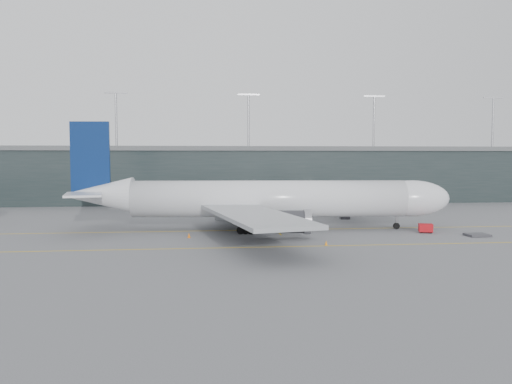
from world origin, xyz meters
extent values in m
plane|color=#5B5A5F|center=(0.00, 0.00, 0.00)|extent=(320.00, 320.00, 0.00)
cube|color=gold|center=(0.00, -4.00, 0.01)|extent=(160.00, 0.25, 0.02)
cube|color=gold|center=(0.00, -20.00, 0.01)|extent=(160.00, 0.25, 0.02)
cube|color=gold|center=(5.00, 20.00, 0.01)|extent=(0.25, 60.00, 0.02)
cube|color=#1D2828|center=(0.00, 58.00, 7.00)|extent=(240.00, 35.00, 14.00)
cube|color=#545859|center=(0.00, 58.00, 14.60)|extent=(240.00, 36.00, 1.20)
cylinder|color=#9E9EA3|center=(-30.00, 48.00, 22.00)|extent=(0.60, 0.60, 14.00)
cylinder|color=#9E9EA3|center=(5.00, 48.00, 22.00)|extent=(0.60, 0.60, 14.00)
cylinder|color=#9E9EA3|center=(40.00, 48.00, 22.00)|extent=(0.60, 0.60, 14.00)
cylinder|color=#9E9EA3|center=(75.00, 48.00, 22.00)|extent=(0.60, 0.60, 14.00)
cylinder|color=silver|center=(3.82, -3.62, 5.29)|extent=(46.26, 9.69, 6.19)
ellipsoid|color=silver|center=(28.21, -5.50, 5.29)|extent=(13.43, 7.17, 6.19)
cone|color=silver|center=(-24.55, -1.45, 5.99)|extent=(11.40, 6.77, 5.94)
cube|color=#94989C|center=(2.83, -3.55, 2.90)|extent=(16.31, 6.20, 2.00)
cube|color=black|center=(31.99, -5.79, 6.29)|extent=(2.42, 3.15, 0.80)
cube|color=#94989C|center=(-0.35, -18.82, 4.29)|extent=(14.63, 30.17, 0.55)
cylinder|color=#333338|center=(5.09, -13.23, 2.60)|extent=(7.24, 4.02, 3.49)
cube|color=#94989C|center=(2.02, 12.04, 4.29)|extent=(18.51, 30.27, 0.55)
cylinder|color=#333338|center=(6.54, 5.68, 2.60)|extent=(7.24, 4.02, 3.49)
cube|color=navy|center=(-26.04, -1.33, 12.28)|extent=(6.51, 0.99, 11.98)
cube|color=silver|center=(-25.96, -6.84, 6.49)|extent=(7.05, 9.84, 0.35)
cube|color=silver|center=(-25.12, 4.11, 6.49)|extent=(8.16, 10.30, 0.35)
cylinder|color=black|center=(25.72, -5.30, 0.55)|extent=(1.13, 0.48, 1.10)
cylinder|color=#9E9EA3|center=(25.72, -5.30, 1.30)|extent=(0.30, 0.30, 2.60)
cylinder|color=black|center=(-0.52, -8.10, 0.65)|extent=(1.33, 0.60, 1.30)
cylinder|color=black|center=(0.21, 1.46, 0.65)|extent=(1.33, 0.60, 1.30)
cube|color=#27272C|center=(20.42, 0.75, 4.66)|extent=(3.13, 3.48, 2.61)
cube|color=#27272C|center=(20.76, 8.48, 4.66)|extent=(2.86, 12.20, 2.33)
cube|color=#27272C|center=(21.29, 20.58, 4.66)|extent=(3.09, 12.21, 2.42)
cube|color=#27272C|center=(21.82, 32.68, 4.66)|extent=(3.32, 12.22, 2.52)
cylinder|color=#9E9EA3|center=(20.79, 9.13, 1.77)|extent=(0.47, 0.47, 3.54)
cube|color=#333338|center=(20.79, 9.13, 0.33)|extent=(1.92, 1.48, 0.65)
cylinder|color=#27272C|center=(20.42, 40.50, 4.66)|extent=(3.73, 3.73, 2.80)
cylinder|color=#27272C|center=(20.42, 40.50, 1.68)|extent=(1.68, 1.68, 3.35)
cube|color=#B30C14|center=(28.80, -9.96, 0.84)|extent=(2.47, 1.93, 1.29)
cylinder|color=black|center=(27.91, -10.22, 0.20)|extent=(0.42, 0.25, 0.40)
cylinder|color=black|center=(29.43, -10.65, 0.20)|extent=(0.42, 0.25, 0.40)
cylinder|color=black|center=(28.18, -9.26, 0.20)|extent=(0.42, 0.25, 0.40)
cylinder|color=black|center=(29.70, -9.70, 0.20)|extent=(0.42, 0.25, 0.40)
cube|color=#37373C|center=(35.35, -14.05, 0.20)|extent=(3.46, 2.81, 0.34)
cube|color=#333338|center=(-3.88, 10.11, 0.17)|extent=(2.43, 2.03, 0.23)
cube|color=#A4A9B0|center=(-3.88, 10.11, 1.18)|extent=(1.97, 1.87, 1.69)
cube|color=#275099|center=(-3.88, 10.11, 2.06)|extent=(2.03, 1.93, 0.09)
cube|color=#333338|center=(-2.71, 12.53, 0.15)|extent=(2.45, 2.25, 0.20)
cube|color=#A8AFB4|center=(-2.71, 12.53, 1.04)|extent=(2.05, 2.00, 1.48)
cube|color=#275099|center=(-2.71, 12.53, 1.81)|extent=(2.11, 2.06, 0.08)
cube|color=#333338|center=(1.55, 10.99, 0.15)|extent=(2.02, 1.63, 0.20)
cube|color=silver|center=(1.55, 10.99, 1.05)|extent=(1.62, 1.52, 1.50)
cube|color=#275099|center=(1.55, 10.99, 1.83)|extent=(1.67, 1.57, 0.08)
cone|color=orange|center=(31.91, -5.39, 0.35)|extent=(0.44, 0.44, 0.70)
cone|color=orange|center=(9.88, -19.42, 0.33)|extent=(0.41, 0.41, 0.65)
cone|color=#CE410B|center=(9.40, 11.39, 0.34)|extent=(0.43, 0.43, 0.68)
cone|color=orange|center=(-9.47, -10.92, 0.38)|extent=(0.48, 0.48, 0.76)
camera|label=1|loc=(-7.16, -87.28, 12.33)|focal=35.00mm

